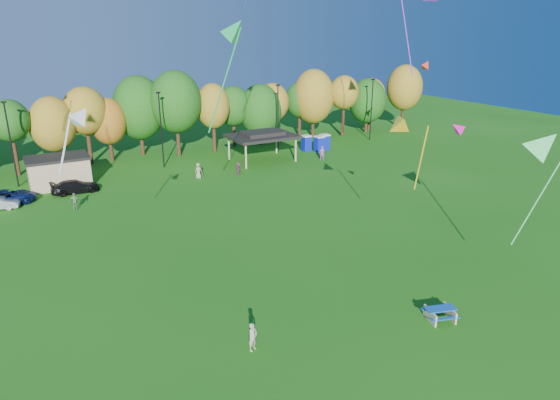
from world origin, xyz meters
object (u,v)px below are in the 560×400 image
car_c (7,197)px  picnic_table (440,313)px  porta_potties (317,143)px  car_d (75,187)px  kite_flyer (253,337)px

car_c → picnic_table: bearing=-154.2°
porta_potties → picnic_table: 42.48m
porta_potties → car_c: size_ratio=0.72×
porta_potties → car_d: size_ratio=0.80×
porta_potties → kite_flyer: bearing=-127.6°
porta_potties → kite_flyer: porta_potties is taller
porta_potties → car_c: (-38.25, -3.88, -0.38)m
porta_potties → car_d: (-31.99, -3.34, -0.41)m
car_c → car_d: 6.28m
porta_potties → picnic_table: size_ratio=1.78×
picnic_table → car_d: 38.59m
car_c → car_d: size_ratio=1.10×
picnic_table → kite_flyer: bearing=-177.4°
picnic_table → kite_flyer: 11.18m
car_c → porta_potties: bearing=-89.6°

